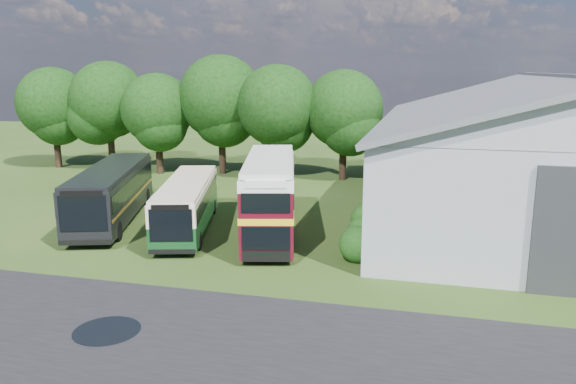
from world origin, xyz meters
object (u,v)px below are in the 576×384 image
(storage_shed, at_px, (549,147))
(bus_green_single, at_px, (187,204))
(bus_dark_single, at_px, (112,193))
(bus_maroon_double, at_px, (270,197))

(storage_shed, bearing_deg, bus_green_single, -158.79)
(bus_green_single, relative_size, bus_dark_single, 0.88)
(storage_shed, distance_m, bus_maroon_double, 16.16)
(storage_shed, relative_size, bus_maroon_double, 2.51)
(storage_shed, distance_m, bus_green_single, 20.40)
(bus_green_single, bearing_deg, bus_maroon_double, -15.36)
(bus_maroon_double, bearing_deg, bus_green_single, 166.46)
(bus_green_single, distance_m, bus_maroon_double, 4.62)
(bus_maroon_double, bearing_deg, bus_dark_single, 162.02)
(storage_shed, bearing_deg, bus_maroon_double, -153.00)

